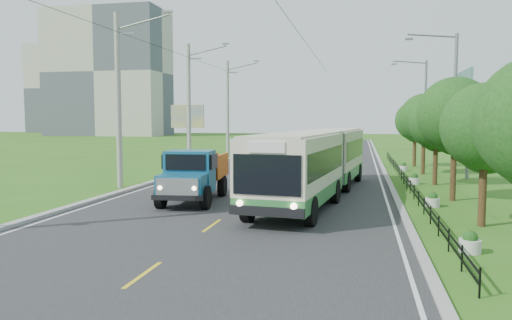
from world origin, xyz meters
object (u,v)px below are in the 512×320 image
(pole_near, at_px, (119,99))
(planter_near, at_px, (432,200))
(billboard_right, at_px, (462,99))
(pole_far, at_px, (228,108))
(billboard_left, at_px, (188,120))
(tree_fourth, at_px, (437,125))
(planter_far, at_px, (403,167))
(tree_back, at_px, (416,123))
(planter_front, at_px, (470,243))
(streetlight_mid, at_px, (452,103))
(streetlight_far, at_px, (423,108))
(pole_mid, at_px, (189,105))
(tree_second, at_px, (486,131))
(tree_fifth, at_px, (425,121))
(planter_mid, at_px, (414,180))
(dump_truck, at_px, (194,172))
(tree_third, at_px, (456,119))
(bus, at_px, (316,159))

(pole_near, xyz_separation_m, planter_near, (16.86, -3.00, -4.81))
(planter_near, height_order, billboard_right, billboard_right)
(pole_far, height_order, billboard_left, pole_far)
(tree_fourth, xyz_separation_m, planter_near, (-1.26, -8.14, -3.30))
(planter_far, bearing_deg, tree_back, 73.12)
(planter_front, bearing_deg, streetlight_mid, 82.73)
(streetlight_far, bearing_deg, billboard_right, -78.29)
(tree_back, bearing_deg, pole_far, 159.26)
(pole_mid, height_order, planter_front, pole_mid)
(streetlight_mid, bearing_deg, tree_fourth, 169.85)
(tree_second, xyz_separation_m, planter_far, (-1.26, 19.86, -3.23))
(billboard_left, bearing_deg, pole_mid, -67.58)
(pole_near, relative_size, tree_fifth, 1.72)
(planter_mid, relative_size, planter_far, 1.00)
(streetlight_far, height_order, planter_far, streetlight_far)
(streetlight_mid, bearing_deg, planter_near, -104.32)
(planter_near, distance_m, billboard_left, 25.78)
(streetlight_mid, relative_size, planter_near, 13.54)
(pole_near, bearing_deg, planter_front, -33.12)
(dump_truck, bearing_deg, pole_mid, 105.40)
(tree_second, distance_m, tree_fifth, 18.00)
(tree_second, bearing_deg, tree_third, 90.00)
(pole_near, relative_size, tree_third, 1.67)
(pole_mid, bearing_deg, tree_fourth, -20.74)
(planter_mid, bearing_deg, tree_fourth, 6.39)
(streetlight_mid, relative_size, billboard_right, 1.24)
(streetlight_mid, xyz_separation_m, billboard_right, (1.66, 6.00, 0.44))
(pole_near, relative_size, tree_fourth, 1.85)
(bus, bearing_deg, billboard_right, 60.12)
(billboard_right, bearing_deg, planter_far, 151.61)
(tree_third, xyz_separation_m, billboard_right, (2.44, 11.86, 1.36))
(pole_far, bearing_deg, tree_fourth, -46.15)
(pole_near, height_order, billboard_right, pole_near)
(planter_mid, height_order, planter_far, same)
(streetlight_far, bearing_deg, tree_second, -91.74)
(pole_near, relative_size, streetlight_mid, 1.10)
(tree_second, xyz_separation_m, planter_near, (-1.26, 3.86, -3.23))
(streetlight_mid, bearing_deg, pole_far, 134.86)
(tree_fourth, relative_size, tree_fifth, 0.93)
(pole_mid, xyz_separation_m, billboard_left, (-1.24, 3.00, -1.23))
(pole_near, distance_m, planter_mid, 18.23)
(planter_far, bearing_deg, billboard_right, -28.39)
(planter_mid, bearing_deg, pole_far, 131.59)
(planter_near, bearing_deg, billboard_right, 75.20)
(streetlight_far, bearing_deg, tree_third, -92.27)
(tree_fifth, xyz_separation_m, planter_front, (-1.26, -22.14, -3.57))
(tree_fifth, relative_size, billboard_left, 1.12)
(tree_fourth, xyz_separation_m, tree_fifth, (0.00, 6.00, 0.27))
(pole_far, distance_m, streetlight_far, 19.56)
(pole_near, bearing_deg, tree_fourth, 15.84)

